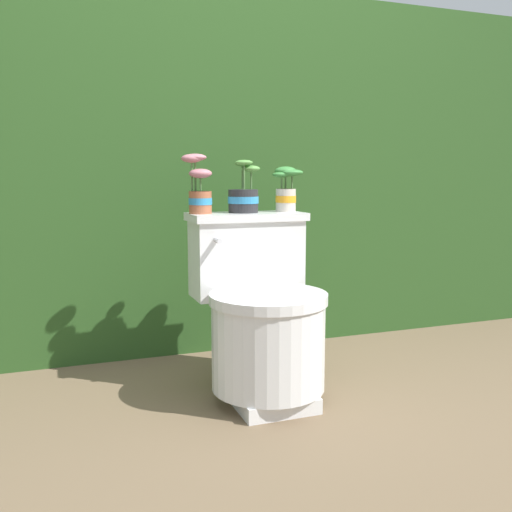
# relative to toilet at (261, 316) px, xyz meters

# --- Properties ---
(ground_plane) EXTENTS (12.00, 12.00, 0.00)m
(ground_plane) POSITION_rel_toilet_xyz_m (0.00, -0.08, -0.31)
(ground_plane) COLOR brown
(hedge_backdrop) EXTENTS (3.87, 0.76, 1.67)m
(hedge_backdrop) POSITION_rel_toilet_xyz_m (0.00, 0.97, 0.53)
(hedge_backdrop) COLOR #284C1E
(hedge_backdrop) RESTS_ON ground
(toilet) EXTENTS (0.45, 0.56, 0.68)m
(toilet) POSITION_rel_toilet_xyz_m (0.00, 0.00, 0.00)
(toilet) COLOR silver
(toilet) RESTS_ON ground
(potted_plant_left) EXTENTS (0.12, 0.09, 0.23)m
(potted_plant_left) POSITION_rel_toilet_xyz_m (-0.18, 0.19, 0.47)
(potted_plant_left) COLOR #9E5638
(potted_plant_left) RESTS_ON toilet
(potted_plant_midleft) EXTENTS (0.13, 0.12, 0.21)m
(potted_plant_midleft) POSITION_rel_toilet_xyz_m (-0.00, 0.18, 0.44)
(potted_plant_midleft) COLOR #262628
(potted_plant_midleft) RESTS_ON toilet
(potted_plant_middle) EXTENTS (0.13, 0.09, 0.18)m
(potted_plant_middle) POSITION_rel_toilet_xyz_m (0.18, 0.19, 0.47)
(potted_plant_middle) COLOR beige
(potted_plant_middle) RESTS_ON toilet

